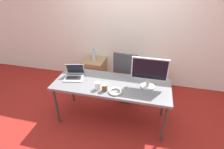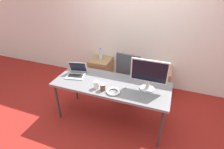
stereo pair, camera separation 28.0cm
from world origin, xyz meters
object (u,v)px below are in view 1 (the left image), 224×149
mouse (126,86)px  laptop_center (74,75)px  water_bottle (94,55)px  coffee_cup_brown (105,88)px  cabinet_right (153,78)px  office_chair (127,81)px  monitor (149,72)px  coffee_cup_white (98,86)px  cable_coil (115,91)px  cabinet_left (95,71)px

mouse → laptop_center: bearing=174.6°
water_bottle → coffee_cup_brown: coffee_cup_brown is taller
mouse → coffee_cup_brown: coffee_cup_brown is taller
cabinet_right → laptop_center: size_ratio=1.63×
office_chair → monitor: 0.98m
coffee_cup_white → cable_coil: 0.29m
cabinet_right → monitor: (-0.10, -1.10, 0.74)m
cabinet_left → cabinet_right: (1.38, 0.00, 0.00)m
monitor → coffee_cup_white: size_ratio=4.60×
mouse → coffee_cup_white: coffee_cup_white is taller
office_chair → coffee_cup_white: (-0.32, -0.88, 0.41)m
cabinet_left → water_bottle: size_ratio=2.07×
laptop_center → cable_coil: bearing=-18.0°
cabinet_left → water_bottle: water_bottle is taller
mouse → coffee_cup_white: 0.44m
cable_coil → cabinet_right: bearing=67.6°
cabinet_left → mouse: mouse is taller
cabinet_right → coffee_cup_white: 1.68m
cabinet_left → cabinet_right: 1.38m
laptop_center → coffee_cup_brown: 0.66m
office_chair → cabinet_right: bearing=41.9°
coffee_cup_brown → monitor: bearing=22.5°
monitor → cable_coil: bearing=-150.3°
laptop_center → coffee_cup_white: (0.49, -0.23, 0.01)m
coffee_cup_white → cabinet_right: bearing=57.9°
cabinet_right → coffee_cup_white: bearing=-122.1°
office_chair → water_bottle: size_ratio=3.93×
laptop_center → cabinet_right: bearing=39.8°
monitor → cabinet_left: bearing=139.1°
cabinet_left → monitor: 1.84m
water_bottle → laptop_center: (0.03, -1.12, 0.10)m
mouse → coffee_cup_brown: size_ratio=0.56×
cabinet_right → mouse: 1.37m
office_chair → coffee_cup_brown: bearing=-103.1°
cabinet_left → coffee_cup_brown: (0.64, -1.37, 0.53)m
coffee_cup_white → coffee_cup_brown: coffee_cup_white is taller
monitor → mouse: (-0.34, -0.10, -0.25)m
cabinet_left → monitor: bearing=-40.9°
office_chair → cabinet_left: office_chair is taller
mouse → coffee_cup_white: (-0.41, -0.15, 0.04)m
cabinet_left → office_chair: bearing=-29.0°
laptop_center → mouse: bearing=-5.4°
water_bottle → laptop_center: size_ratio=0.79×
monitor → coffee_cup_brown: 0.72m
laptop_center → cable_coil: 0.82m
office_chair → cable_coil: size_ratio=5.20×
office_chair → cable_coil: 0.97m
cabinet_right → monitor: size_ratio=1.04×
cable_coil → coffee_cup_brown: bearing=178.9°
water_bottle → coffee_cup_brown: bearing=-64.9°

